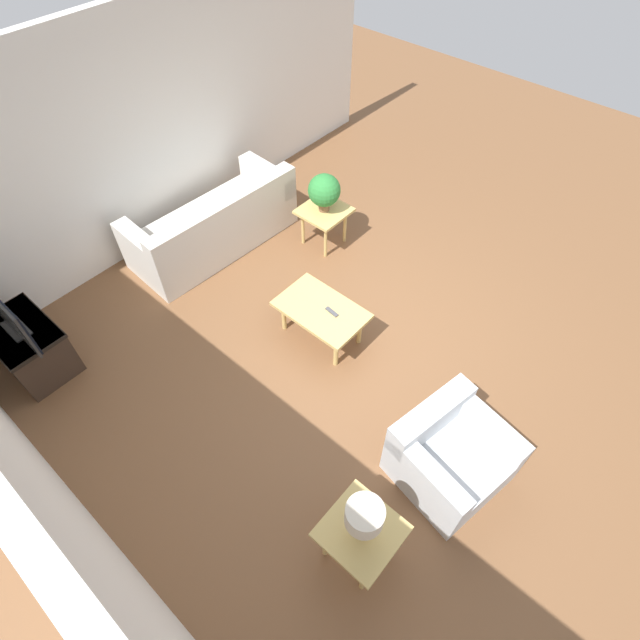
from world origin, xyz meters
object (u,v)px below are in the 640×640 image
object	(u,v)px
tv_stand_chest	(29,346)
side_table_plant	(324,215)
sofa	(215,226)
potted_plant	(324,191)
side_table_lamp	(361,533)
television	(3,311)
table_lamp	(364,517)
armchair	(449,455)
coffee_table	(321,312)

from	to	relation	value
tv_stand_chest	side_table_plant	bearing A→B (deg)	-105.96
side_table_plant	tv_stand_chest	bearing A→B (deg)	74.04
sofa	potted_plant	world-z (taller)	potted_plant
side_table_lamp	television	size ratio (longest dim) A/B	0.55
tv_stand_chest	table_lamp	world-z (taller)	table_lamp
side_table_plant	side_table_lamp	size ratio (longest dim) A/B	1.00
armchair	potted_plant	distance (m)	3.33
sofa	table_lamp	world-z (taller)	table_lamp
coffee_table	tv_stand_chest	bearing A→B (deg)	48.65
coffee_table	side_table_lamp	world-z (taller)	side_table_lamp
table_lamp	television	bearing A→B (deg)	11.46
armchair	television	world-z (taller)	television
armchair	table_lamp	size ratio (longest dim) A/B	2.40
coffee_table	side_table_plant	xyz separation A→B (m)	(0.99, -1.19, 0.06)
coffee_table	television	world-z (taller)	television
armchair	tv_stand_chest	world-z (taller)	armchair
side_table_plant	table_lamp	xyz separation A→B (m)	(-2.70, 2.70, 0.37)
table_lamp	sofa	bearing A→B (deg)	-25.35
sofa	armchair	size ratio (longest dim) A/B	2.13
side_table_plant	table_lamp	size ratio (longest dim) A/B	1.33
sofa	television	bearing A→B (deg)	2.88
armchair	table_lamp	distance (m)	1.18
tv_stand_chest	television	world-z (taller)	television
armchair	side_table_plant	xyz separation A→B (m)	(2.85, -1.64, 0.14)
side_table_lamp	side_table_plant	bearing A→B (deg)	-44.94
sofa	table_lamp	distance (m)	4.11
sofa	television	distance (m)	2.55
tv_stand_chest	table_lamp	size ratio (longest dim) A/B	2.02
coffee_table	television	bearing A→B (deg)	48.71
armchair	side_table_lamp	distance (m)	1.08
side_table_plant	table_lamp	distance (m)	3.84
side_table_lamp	potted_plant	xyz separation A→B (m)	(2.70, -2.70, 0.35)
side_table_lamp	television	bearing A→B (deg)	11.46
tv_stand_chest	potted_plant	world-z (taller)	potted_plant
armchair	coffee_table	distance (m)	1.91
armchair	side_table_lamp	world-z (taller)	armchair
coffee_table	side_table_plant	distance (m)	1.55
television	table_lamp	xyz separation A→B (m)	(-3.69, -0.75, -0.04)
coffee_table	television	distance (m)	3.03
armchair	side_table_plant	size ratio (longest dim) A/B	1.80
side_table_plant	potted_plant	world-z (taller)	potted_plant
table_lamp	side_table_plant	bearing A→B (deg)	-44.94
side_table_lamp	sofa	bearing A→B (deg)	-25.35
side_table_plant	table_lamp	world-z (taller)	table_lamp
television	side_table_lamp	bearing A→B (deg)	-168.54
coffee_table	television	size ratio (longest dim) A/B	0.93
coffee_table	television	xyz separation A→B (m)	(1.98, 2.25, 0.47)
coffee_table	armchair	bearing A→B (deg)	166.42
sofa	table_lamp	bearing A→B (deg)	67.44
side_table_lamp	television	world-z (taller)	television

